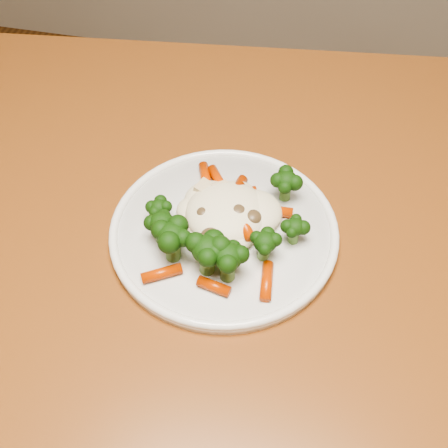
% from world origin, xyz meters
% --- Properties ---
extents(dining_table, '(1.33, 0.98, 0.75)m').
position_xyz_m(dining_table, '(0.03, 0.01, 0.66)').
color(dining_table, brown).
rests_on(dining_table, ground).
extents(plate, '(0.26, 0.26, 0.01)m').
position_xyz_m(plate, '(0.01, 0.03, 0.76)').
color(plate, white).
rests_on(plate, dining_table).
extents(meal, '(0.19, 0.19, 0.05)m').
position_xyz_m(meal, '(0.01, 0.02, 0.78)').
color(meal, '#F9ECC7').
rests_on(meal, plate).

